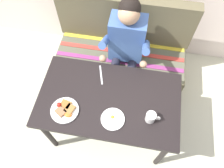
% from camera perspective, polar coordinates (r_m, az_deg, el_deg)
% --- Properties ---
extents(ground_plane, '(8.00, 8.00, 0.00)m').
position_cam_1_polar(ground_plane, '(2.53, -0.60, -11.06)').
color(ground_plane, beige).
extents(table, '(1.20, 0.70, 0.73)m').
position_cam_1_polar(table, '(1.93, -0.78, -4.87)').
color(table, black).
rests_on(table, ground).
extents(couch, '(1.44, 0.56, 1.00)m').
position_cam_1_polar(couch, '(2.60, 2.39, 7.32)').
color(couch, brown).
rests_on(couch, ground).
extents(person, '(0.45, 0.61, 1.21)m').
position_cam_1_polar(person, '(2.17, 3.62, 10.03)').
color(person, '#3F5E9D').
rests_on(person, ground).
extents(plate_breakfast, '(0.23, 0.23, 0.05)m').
position_cam_1_polar(plate_breakfast, '(1.84, -12.13, -6.52)').
color(plate_breakfast, white).
rests_on(plate_breakfast, table).
extents(plate_eggs, '(0.19, 0.19, 0.04)m').
position_cam_1_polar(plate_eggs, '(1.78, 0.18, -9.04)').
color(plate_eggs, white).
rests_on(plate_eggs, table).
extents(coffee_mug, '(0.12, 0.08, 0.09)m').
position_cam_1_polar(coffee_mug, '(1.77, 10.06, -8.44)').
color(coffee_mug, white).
rests_on(coffee_mug, table).
extents(knife, '(0.07, 0.20, 0.00)m').
position_cam_1_polar(knife, '(1.97, -2.85, 2.40)').
color(knife, silver).
rests_on(knife, table).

